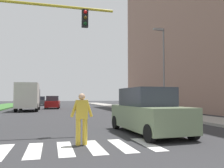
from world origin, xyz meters
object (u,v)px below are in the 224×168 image
at_px(sedan_midblock, 53,103).
at_px(sedan_distant, 40,101).
at_px(truck_box_delivery, 28,97).
at_px(street_lamp_right, 163,63).
at_px(suv_crossing, 148,112).
at_px(pedestrian_performer, 82,116).

height_order(sedan_midblock, sedan_distant, sedan_midblock).
distance_m(sedan_distant, truck_box_delivery, 18.36).
xyz_separation_m(sedan_midblock, sedan_distant, (-2.27, 13.53, -0.01)).
height_order(sedan_midblock, truck_box_delivery, truck_box_delivery).
bearing_deg(sedan_midblock, sedan_distant, 99.54).
xyz_separation_m(sedan_distant, truck_box_delivery, (-0.48, -18.33, 0.84)).
distance_m(street_lamp_right, suv_crossing, 11.26).
bearing_deg(sedan_midblock, pedestrian_performer, -88.19).
bearing_deg(sedan_midblock, street_lamp_right, -57.40).
height_order(sedan_distant, truck_box_delivery, truck_box_delivery).
height_order(street_lamp_right, sedan_midblock, street_lamp_right).
xyz_separation_m(pedestrian_performer, truck_box_delivery, (-3.55, 20.59, 0.70)).
height_order(street_lamp_right, sedan_distant, street_lamp_right).
bearing_deg(sedan_midblock, suv_crossing, -80.69).
relative_size(street_lamp_right, suv_crossing, 1.60).
bearing_deg(pedestrian_performer, sedan_midblock, 91.81).
relative_size(sedan_distant, truck_box_delivery, 0.72).
height_order(pedestrian_performer, truck_box_delivery, truck_box_delivery).
bearing_deg(truck_box_delivery, sedan_midblock, 60.17).
bearing_deg(street_lamp_right, truck_box_delivery, 141.09).
xyz_separation_m(suv_crossing, truck_box_delivery, (-6.63, 18.89, 0.70)).
bearing_deg(sedan_distant, street_lamp_right, -67.61).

